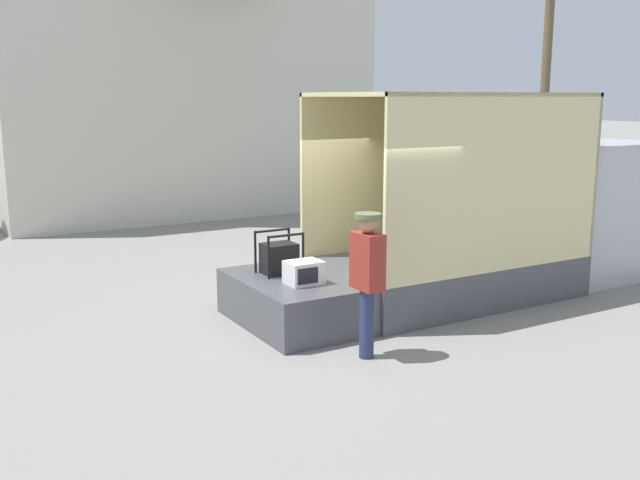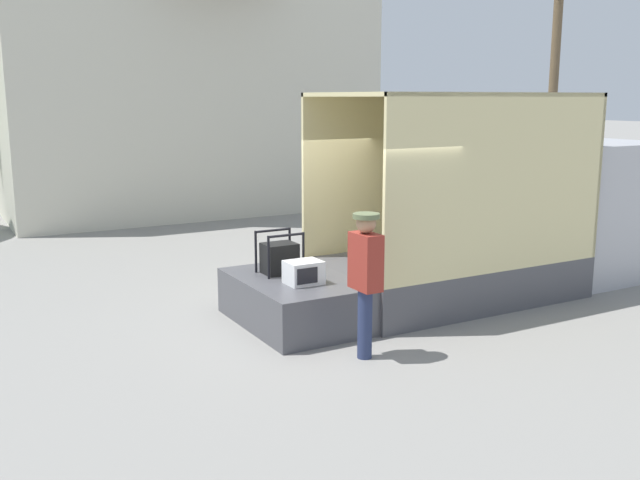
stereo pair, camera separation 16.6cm
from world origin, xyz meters
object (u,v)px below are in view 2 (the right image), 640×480
microwave (304,272)px  portable_generator (281,257)px  worker_person (366,270)px  utility_pole (554,75)px  box_truck (534,224)px

microwave → portable_generator: (-0.01, 0.69, 0.07)m
microwave → worker_person: bearing=-83.5°
worker_person → utility_pole: 15.67m
box_truck → utility_pole: utility_pole is taller
microwave → worker_person: (0.15, -1.30, 0.30)m
microwave → portable_generator: bearing=90.9°
microwave → portable_generator: portable_generator is taller
microwave → utility_pole: size_ratio=0.06×
worker_person → box_truck: bearing=20.1°
portable_generator → utility_pole: size_ratio=0.08×
box_truck → microwave: 4.64m
box_truck → worker_person: size_ratio=3.50×
box_truck → portable_generator: bearing=175.7°
worker_person → microwave: bearing=96.5°
microwave → portable_generator: size_ratio=0.78×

